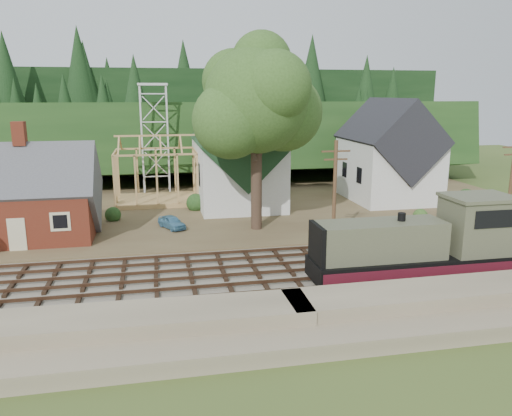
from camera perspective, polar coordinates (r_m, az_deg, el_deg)
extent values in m
plane|color=#384C1E|center=(32.20, 0.10, -7.67)|extent=(140.00, 140.00, 0.00)
cube|color=#7F7259|center=(24.65, 4.19, -14.50)|extent=(64.00, 5.00, 1.60)
cube|color=#726B5B|center=(32.18, 0.10, -7.54)|extent=(64.00, 11.00, 0.16)
cube|color=brown|center=(49.20, -4.10, -0.21)|extent=(64.00, 26.00, 0.30)
cube|color=#1E3F19|center=(72.67, -6.56, 3.92)|extent=(70.00, 28.96, 12.74)
cube|color=black|center=(88.46, -7.47, 5.51)|extent=(80.00, 20.00, 12.00)
cube|color=#602216|center=(42.72, -24.64, -0.59)|extent=(10.00, 7.00, 3.80)
cube|color=#4C4C51|center=(42.36, -24.88, 1.91)|extent=(10.80, 7.41, 7.41)
cube|color=#602216|center=(41.83, -25.44, 7.69)|extent=(0.90, 0.90, 1.80)
cube|color=beige|center=(39.57, -25.65, -2.75)|extent=(1.20, 0.06, 2.40)
cube|color=silver|center=(50.78, -2.21, 4.08)|extent=(8.00, 12.00, 6.40)
cube|color=#173219|center=(50.38, -2.24, 7.68)|extent=(8.40, 12.96, 8.40)
cube|color=silver|center=(44.34, -1.00, 9.55)|extent=(2.40, 2.40, 4.00)
cone|color=#173219|center=(44.26, -1.01, 13.82)|extent=(5.37, 5.37, 2.60)
cube|color=silver|center=(54.72, 14.79, 4.30)|extent=(8.00, 10.00, 6.40)
cube|color=black|center=(54.35, 14.99, 7.64)|extent=(8.40, 10.80, 8.40)
cube|color=tan|center=(52.64, -11.16, 0.89)|extent=(8.00, 6.00, 0.50)
cube|color=tan|center=(51.69, -11.49, 8.12)|extent=(8.00, 0.18, 0.18)
cube|color=silver|center=(56.37, -12.90, 7.52)|extent=(0.18, 0.18, 12.00)
cube|color=silver|center=(56.37, -10.03, 7.65)|extent=(0.18, 0.18, 12.00)
cube|color=silver|center=(59.15, -12.85, 7.77)|extent=(0.18, 0.18, 12.00)
cube|color=silver|center=(59.16, -10.11, 7.89)|extent=(0.18, 0.18, 12.00)
cube|color=silver|center=(57.53, -11.75, 13.67)|extent=(3.20, 3.20, 0.25)
cylinder|color=#38281E|center=(40.94, 0.05, 3.06)|extent=(0.90, 0.90, 8.00)
sphere|color=#324F1D|center=(40.33, 0.05, 12.19)|extent=(8.40, 8.40, 8.40)
sphere|color=#324F1D|center=(41.90, 3.18, 10.84)|extent=(6.40, 6.40, 6.40)
sphere|color=#324F1D|center=(39.21, -2.92, 9.96)|extent=(6.00, 6.00, 6.00)
cylinder|color=#4C331E|center=(37.81, 8.96, 1.60)|extent=(0.28, 0.28, 8.00)
cube|color=#4C331E|center=(37.32, 9.13, 6.43)|extent=(2.20, 0.12, 0.12)
cube|color=#4C331E|center=(37.39, 9.10, 5.51)|extent=(1.80, 0.12, 0.12)
cylinder|color=#4C331E|center=(45.23, 27.10, 2.19)|extent=(0.28, 0.28, 8.00)
cube|color=black|center=(32.54, 17.56, -7.43)|extent=(12.84, 2.67, 0.37)
cube|color=black|center=(32.30, 17.65, -6.18)|extent=(12.84, 3.10, 1.18)
cube|color=#4F513B|center=(30.73, 14.02, -3.57)|extent=(7.70, 2.46, 2.25)
cube|color=#4F513B|center=(33.79, 23.97, -1.78)|extent=(3.85, 3.00, 3.42)
cube|color=#4F513B|center=(33.42, 24.25, 1.15)|extent=(4.07, 3.21, 0.21)
cube|color=black|center=(32.44, 25.62, -1.16)|extent=(2.57, 0.06, 1.07)
cube|color=#4D101C|center=(31.02, 19.06, -7.08)|extent=(12.84, 0.04, 0.75)
cube|color=#4D101C|center=(33.60, 16.36, -5.34)|extent=(12.84, 0.04, 0.75)
cylinder|color=black|center=(30.98, 16.29, -1.21)|extent=(0.47, 0.47, 0.75)
imported|color=#518DAF|center=(42.34, -9.60, -1.59)|extent=(2.53, 3.38, 1.07)
imported|color=#AB0D26|center=(53.47, 16.64, 1.18)|extent=(4.52, 2.19, 1.24)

